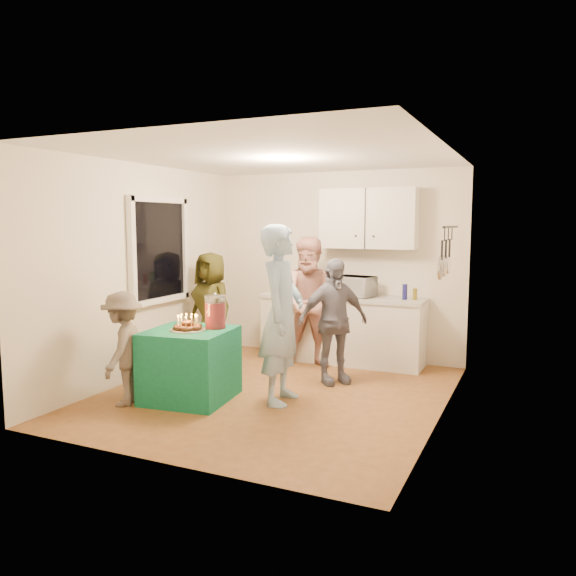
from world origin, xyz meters
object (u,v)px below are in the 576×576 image
at_px(punch_jar, 215,313).
at_px(woman_back_center, 312,302).
at_px(man_birthday, 282,314).
at_px(counter, 342,331).
at_px(microwave, 355,286).
at_px(party_table, 190,365).
at_px(woman_back_right, 333,321).
at_px(woman_back_left, 211,308).
at_px(child_near_left, 123,349).

height_order(punch_jar, woman_back_center, woman_back_center).
bearing_deg(man_birthday, counter, -7.84).
height_order(microwave, party_table, microwave).
distance_m(counter, woman_back_right, 1.08).
height_order(woman_back_left, child_near_left, woman_back_left).
xyz_separation_m(woman_back_left, woman_back_center, (1.33, 0.35, 0.11)).
bearing_deg(man_birthday, woman_back_left, 47.14).
xyz_separation_m(man_birthday, woman_back_left, (-1.58, 1.13, -0.19)).
xyz_separation_m(woman_back_center, child_near_left, (-1.21, -2.25, -0.26)).
bearing_deg(child_near_left, woman_back_left, 162.51).
bearing_deg(child_near_left, punch_jar, 109.24).
height_order(counter, man_birthday, man_birthday).
bearing_deg(child_near_left, woman_back_center, 130.69).
bearing_deg(woman_back_left, man_birthday, -20.04).
relative_size(party_table, child_near_left, 0.71).
distance_m(punch_jar, man_birthday, 0.74).
bearing_deg(woman_back_center, party_table, -129.92).
bearing_deg(woman_back_right, microwave, 48.41).
xyz_separation_m(man_birthday, child_near_left, (-1.47, -0.77, -0.34)).
relative_size(punch_jar, woman_back_left, 0.23).
distance_m(counter, microwave, 0.64).
distance_m(microwave, woman_back_right, 1.06).
bearing_deg(man_birthday, woman_back_center, 2.45).
height_order(microwave, woman_back_left, woman_back_left).
distance_m(woman_back_left, woman_back_center, 1.38).
xyz_separation_m(microwave, man_birthday, (-0.20, -1.91, -0.11)).
height_order(party_table, child_near_left, child_near_left).
bearing_deg(counter, man_birthday, -90.52).
bearing_deg(party_table, child_near_left, -140.79).
xyz_separation_m(microwave, party_table, (-1.13, -2.24, -0.67)).
distance_m(microwave, man_birthday, 1.92).
distance_m(party_table, woman_back_left, 1.64).
bearing_deg(woman_back_left, punch_jar, -40.51).
bearing_deg(punch_jar, woman_back_right, 46.84).
bearing_deg(child_near_left, party_table, 108.18).
bearing_deg(microwave, child_near_left, -109.79).
xyz_separation_m(punch_jar, woman_back_right, (0.98, 1.04, -0.19)).
distance_m(punch_jar, woman_back_right, 1.44).
bearing_deg(woman_back_right, man_birthday, -149.94).
bearing_deg(microwave, woman_back_center, -124.60).
height_order(counter, child_near_left, child_near_left).
bearing_deg(counter, party_table, -112.97).
xyz_separation_m(woman_back_left, child_near_left, (0.12, -1.90, -0.15)).
height_order(woman_back_center, woman_back_right, woman_back_center).
height_order(woman_back_left, woman_back_center, woman_back_center).
xyz_separation_m(microwave, punch_jar, (-0.92, -2.05, -0.12)).
xyz_separation_m(punch_jar, woman_back_center, (0.47, 1.62, -0.07)).
height_order(party_table, man_birthday, man_birthday).
height_order(woman_back_center, child_near_left, woman_back_center).
xyz_separation_m(punch_jar, child_near_left, (-0.74, -0.63, -0.33)).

